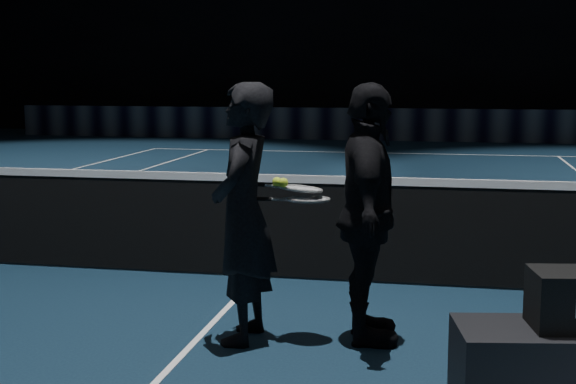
# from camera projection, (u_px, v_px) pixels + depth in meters

# --- Properties ---
(floor) EXTENTS (36.00, 36.00, 0.00)m
(floor) POSITION_uv_depth(u_px,v_px,m) (257.00, 277.00, 7.33)
(floor) COLOR black
(floor) RESTS_ON ground
(court_lines) EXTENTS (10.98, 23.78, 0.01)m
(court_lines) POSITION_uv_depth(u_px,v_px,m) (257.00, 277.00, 7.33)
(court_lines) COLOR white
(court_lines) RESTS_ON floor
(net_mesh) EXTENTS (12.80, 0.02, 0.86)m
(net_mesh) POSITION_uv_depth(u_px,v_px,m) (257.00, 229.00, 7.27)
(net_mesh) COLOR black
(net_mesh) RESTS_ON floor
(net_tape) EXTENTS (12.80, 0.03, 0.07)m
(net_tape) POSITION_uv_depth(u_px,v_px,m) (257.00, 178.00, 7.20)
(net_tape) COLOR white
(net_tape) RESTS_ON net_mesh
(sponsor_backdrop) EXTENTS (22.00, 0.15, 0.90)m
(sponsor_backdrop) POSITION_uv_depth(u_px,v_px,m) (388.00, 125.00, 22.30)
(sponsor_backdrop) COLOR black
(sponsor_backdrop) RESTS_ON floor
(player_a) EXTENTS (0.43, 0.66, 1.79)m
(player_a) POSITION_uv_depth(u_px,v_px,m) (243.00, 214.00, 5.47)
(player_a) COLOR black
(player_a) RESTS_ON floor
(player_b) EXTENTS (0.58, 1.10, 1.79)m
(player_b) POSITION_uv_depth(u_px,v_px,m) (368.00, 214.00, 5.45)
(player_b) COLOR black
(player_b) RESTS_ON floor
(racket_lower) EXTENTS (0.71, 0.33, 0.03)m
(racket_lower) POSITION_uv_depth(u_px,v_px,m) (309.00, 199.00, 5.45)
(racket_lower) COLOR black
(racket_lower) RESTS_ON player_a
(racket_upper) EXTENTS (0.71, 0.37, 0.10)m
(racket_upper) POSITION_uv_depth(u_px,v_px,m) (302.00, 189.00, 5.48)
(racket_upper) COLOR black
(racket_upper) RESTS_ON player_b
(tennis_balls) EXTENTS (0.12, 0.10, 0.12)m
(tennis_balls) POSITION_uv_depth(u_px,v_px,m) (280.00, 180.00, 5.44)
(tennis_balls) COLOR #B7DF2F
(tennis_balls) RESTS_ON racket_upper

